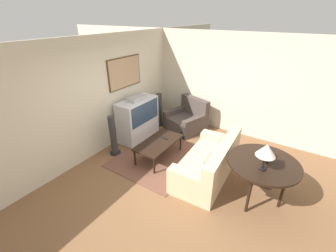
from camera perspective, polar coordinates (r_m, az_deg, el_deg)
ground_plane at (r=4.87m, az=2.15°, el=-12.66°), size 12.00×12.00×0.00m
wall_back at (r=5.47m, az=-17.10°, el=7.10°), size 12.00×0.10×2.70m
wall_right at (r=6.41m, az=14.87°, el=10.16°), size 0.06×12.00×2.70m
area_rug at (r=5.43m, az=-2.52°, el=-7.88°), size 1.98×1.75×0.01m
tv at (r=6.05m, az=-7.63°, el=1.86°), size 1.16×0.54×1.19m
couch at (r=4.79m, az=10.40°, el=-9.37°), size 1.88×0.98×0.83m
armchair at (r=6.61m, az=4.78°, el=1.53°), size 1.18×1.23×0.90m
coffee_table at (r=5.21m, az=-2.38°, el=-4.36°), size 1.20×0.63×0.44m
console_table at (r=4.26m, az=23.02°, el=-9.15°), size 1.22×1.22×0.81m
table_lamp at (r=3.84m, az=23.72°, el=-5.71°), size 0.31×0.31×0.48m
mantel_clock at (r=4.26m, az=23.97°, el=-6.72°), size 0.16×0.10×0.19m
remote at (r=5.30m, az=-0.88°, el=-3.13°), size 0.08×0.17×0.02m
speaker_tower_left at (r=5.48m, az=-13.74°, el=-2.60°), size 0.27×0.27×1.00m
speaker_tower_right at (r=6.75m, az=-2.23°, el=3.97°), size 0.27×0.27×1.00m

